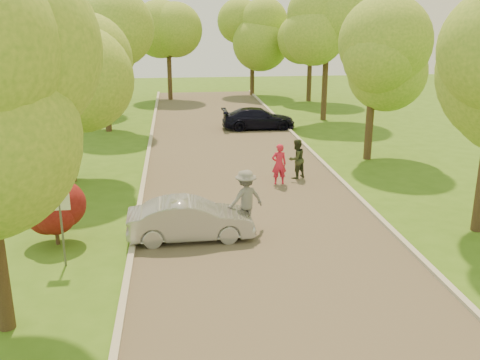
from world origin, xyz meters
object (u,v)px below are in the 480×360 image
longboard (246,227)px  skateboarder (246,199)px  dark_sedan (258,118)px  silver_sedan (191,219)px  street_sign (60,212)px  person_olive (296,159)px  person_striped (279,164)px

longboard → skateboarder: skateboarder is taller
dark_sedan → longboard: (-2.85, -15.68, -0.53)m
silver_sedan → dark_sedan: (4.60, 16.16, 0.00)m
skateboarder → street_sign: bearing=-0.9°
street_sign → skateboarder: street_sign is taller
person_olive → street_sign: bearing=9.6°
street_sign → dark_sedan: bearing=65.3°
dark_sedan → person_olive: bearing=-180.0°
skateboarder → person_olive: bearing=-138.9°
street_sign → silver_sedan: street_sign is taller
longboard → skateboarder: 0.96m
skateboarder → person_striped: size_ratio=1.11×
silver_sedan → person_olive: size_ratio=2.29×
street_sign → longboard: 5.78m
skateboarder → person_striped: 5.06m
skateboarder → person_olive: skateboarder is taller
longboard → skateboarder: size_ratio=0.53×
street_sign → person_striped: size_ratio=1.29×
street_sign → person_striped: (7.23, 6.56, -0.72)m
dark_sedan → person_olive: person_olive is taller
skateboarder → silver_sedan: bearing=-5.8°
person_olive → person_striped: bearing=7.6°
silver_sedan → person_striped: person_striped is taller
dark_sedan → silver_sedan: bearing=164.0°
silver_sedan → person_striped: 6.34m
dark_sedan → longboard: dark_sedan is taller
longboard → skateboarder: (0.00, -0.00, 0.96)m
street_sign → person_olive: 10.94m
street_sign → person_striped: 9.79m
street_sign → dark_sedan: 19.39m
longboard → street_sign: bearing=-0.9°
silver_sedan → dark_sedan: bearing=-17.2°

